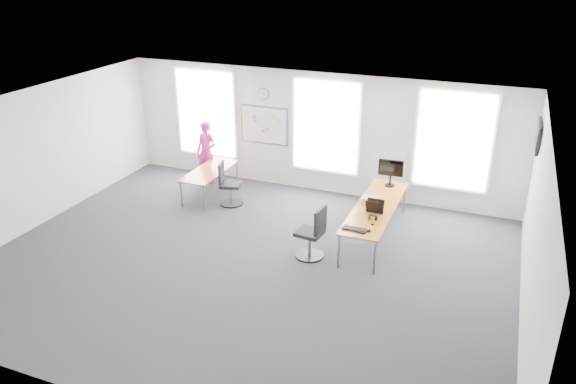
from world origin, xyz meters
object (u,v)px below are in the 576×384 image
at_px(headphones, 372,218).
at_px(desk_right, 376,208).
at_px(keyboard, 355,229).
at_px(monitor, 391,170).
at_px(desk_left, 210,172).
at_px(person, 207,152).
at_px(chair_left, 228,186).
at_px(chair_right, 313,235).

bearing_deg(headphones, desk_right, 99.73).
height_order(keyboard, monitor, monitor).
xyz_separation_m(desk_right, desk_left, (-4.32, 0.70, -0.07)).
height_order(desk_left, person, person).
xyz_separation_m(desk_left, keyboard, (4.20, -1.92, 0.13)).
relative_size(person, monitor, 2.63).
distance_m(desk_left, chair_left, 0.74).
bearing_deg(headphones, chair_left, 166.09).
bearing_deg(keyboard, person, 161.32).
bearing_deg(chair_left, headphones, -121.91).
bearing_deg(keyboard, headphones, 80.31).
distance_m(chair_left, monitor, 3.83).
bearing_deg(person, headphones, -13.71).
bearing_deg(desk_right, headphones, -82.35).
xyz_separation_m(desk_right, person, (-4.82, 1.46, 0.13)).
relative_size(desk_right, person, 1.85).
relative_size(desk_right, chair_left, 2.91).
bearing_deg(desk_right, keyboard, -95.41).
bearing_deg(chair_left, monitor, -94.17).
bearing_deg(chair_right, monitor, 165.22).
distance_m(chair_right, person, 4.75).
bearing_deg(keyboard, chair_left, 166.41).
xyz_separation_m(chair_left, person, (-1.16, 1.06, 0.36)).
height_order(chair_right, keyboard, chair_right).
xyz_separation_m(keyboard, monitor, (0.15, 2.39, 0.36)).
relative_size(person, headphones, 9.29).
xyz_separation_m(person, keyboard, (4.71, -2.68, -0.07)).
height_order(desk_right, chair_right, chair_right).
height_order(desk_left, keyboard, keyboard).
relative_size(desk_right, desk_left, 1.65).
xyz_separation_m(desk_left, person, (-0.51, 0.76, 0.20)).
distance_m(desk_right, headphones, 0.69).
xyz_separation_m(desk_left, headphones, (4.41, -1.37, 0.17)).
relative_size(chair_right, chair_left, 1.04).
bearing_deg(monitor, chair_left, -171.00).
relative_size(chair_right, keyboard, 2.24).
xyz_separation_m(person, monitor, (4.86, -0.29, 0.29)).
bearing_deg(keyboard, desk_left, 166.44).
bearing_deg(desk_left, person, 123.65).
relative_size(chair_left, headphones, 5.92).
bearing_deg(person, chair_right, -25.31).
bearing_deg(monitor, chair_right, -114.64).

